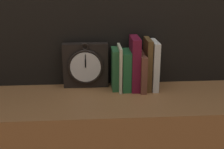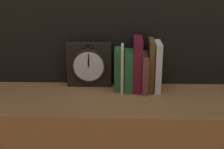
# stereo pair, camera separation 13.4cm
# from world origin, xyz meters

# --- Properties ---
(clock) EXTENTS (0.21, 0.06, 0.22)m
(clock) POSITION_xyz_m (-0.12, 0.16, 0.83)
(clock) COLOR black
(clock) RESTS_ON bookshelf
(book_slot0_green) EXTENTS (0.03, 0.12, 0.19)m
(book_slot0_green) POSITION_xyz_m (0.02, 0.13, 0.82)
(book_slot0_green) COLOR #2A6337
(book_slot0_green) RESTS_ON bookshelf
(book_slot1_cream) EXTENTS (0.01, 0.14, 0.21)m
(book_slot1_cream) POSITION_xyz_m (0.04, 0.12, 0.82)
(book_slot1_cream) COLOR beige
(book_slot1_cream) RESTS_ON bookshelf
(book_slot2_green) EXTENTS (0.04, 0.13, 0.18)m
(book_slot2_green) POSITION_xyz_m (0.07, 0.12, 0.81)
(book_slot2_green) COLOR #246736
(book_slot2_green) RESTS_ON bookshelf
(book_slot3_maroon) EXTENTS (0.04, 0.14, 0.25)m
(book_slot3_maroon) POSITION_xyz_m (0.11, 0.12, 0.84)
(book_slot3_maroon) COLOR maroon
(book_slot3_maroon) RESTS_ON bookshelf
(book_slot4_brown) EXTENTS (0.03, 0.16, 0.17)m
(book_slot4_brown) POSITION_xyz_m (0.15, 0.11, 0.81)
(book_slot4_brown) COLOR brown
(book_slot4_brown) RESTS_ON bookshelf
(book_slot5_brown) EXTENTS (0.02, 0.13, 0.24)m
(book_slot5_brown) POSITION_xyz_m (0.18, 0.12, 0.84)
(book_slot5_brown) COLOR brown
(book_slot5_brown) RESTS_ON bookshelf
(book_slot6_white) EXTENTS (0.03, 0.14, 0.23)m
(book_slot6_white) POSITION_xyz_m (0.21, 0.12, 0.83)
(book_slot6_white) COLOR silver
(book_slot6_white) RESTS_ON bookshelf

